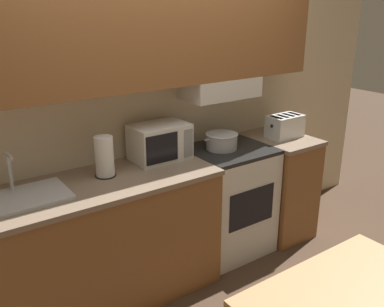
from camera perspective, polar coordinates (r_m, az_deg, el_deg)
ground_plane at (r=3.84m, az=-5.71°, el=-13.17°), size 16.00×16.00×0.00m
wall_back at (r=3.22m, az=-5.79°, el=10.25°), size 5.24×0.38×2.55m
lower_counter_main at (r=3.14m, az=-12.32°, el=-11.66°), size 1.71×0.67×0.93m
lower_counter_right_stub at (r=4.05m, az=11.25°, el=-4.13°), size 0.48×0.67×0.93m
stove_range at (r=3.70m, az=4.75°, el=-6.17°), size 0.66×0.61×0.93m
cooking_pot at (r=3.49m, az=3.97°, el=1.74°), size 0.34×0.27×0.13m
microwave at (r=3.24m, az=-4.32°, el=1.56°), size 0.42×0.30×0.27m
toaster at (r=3.86m, az=12.27°, el=3.58°), size 0.33×0.19×0.20m
sink_basin at (r=2.79m, az=-22.14°, el=-5.55°), size 0.59×0.36×0.28m
paper_towel_roll at (r=2.97m, az=-11.61°, el=-0.41°), size 0.15×0.15×0.28m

